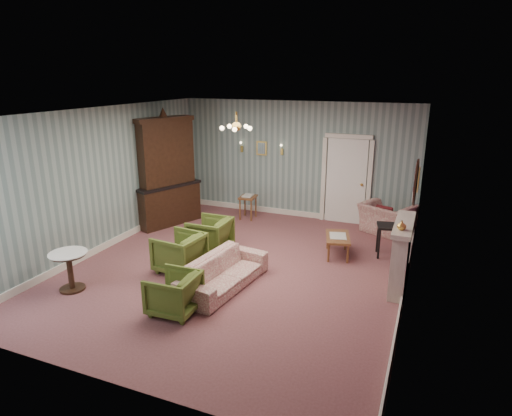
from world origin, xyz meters
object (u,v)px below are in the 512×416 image
at_px(dresser, 166,169).
at_px(fireplace, 401,255).
at_px(olive_chair_a, 174,291).
at_px(side_table_black, 387,241).
at_px(olive_chair_b, 179,251).
at_px(olive_chair_c, 210,233).
at_px(wingback_chair, 387,213).
at_px(sofa_chintz, 223,267).
at_px(pedestal_table, 70,271).
at_px(coffee_table, 337,246).

distance_m(dresser, fireplace, 5.72).
bearing_deg(olive_chair_a, side_table_black, 139.77).
height_order(olive_chair_b, fireplace, fireplace).
xyz_separation_m(olive_chair_c, wingback_chair, (3.23, 2.52, 0.07)).
relative_size(dresser, fireplace, 1.95).
distance_m(olive_chair_c, sofa_chintz, 1.62).
distance_m(olive_chair_c, pedestal_table, 2.76).
bearing_deg(side_table_black, olive_chair_b, -148.21).
xyz_separation_m(olive_chair_a, fireplace, (3.10, 2.22, 0.22)).
height_order(fireplace, pedestal_table, fireplace).
bearing_deg(pedestal_table, fireplace, 23.71).
relative_size(sofa_chintz, wingback_chair, 1.77).
bearing_deg(pedestal_table, dresser, 96.28).
bearing_deg(wingback_chair, olive_chair_a, 88.04).
height_order(olive_chair_a, pedestal_table, olive_chair_a).
distance_m(wingback_chair, dresser, 5.25).
xyz_separation_m(sofa_chintz, dresser, (-2.73, 2.50, 1.00)).
height_order(olive_chair_c, sofa_chintz, olive_chair_c).
height_order(wingback_chair, coffee_table, wingback_chair).
xyz_separation_m(dresser, coffee_table, (4.24, -0.42, -1.16)).
relative_size(olive_chair_a, side_table_black, 1.08).
xyz_separation_m(wingback_chair, pedestal_table, (-4.61, -4.91, -0.12)).
xyz_separation_m(sofa_chintz, side_table_black, (2.44, 2.42, -0.04)).
bearing_deg(olive_chair_b, olive_chair_c, -178.44).
bearing_deg(side_table_black, olive_chair_a, -128.50).
bearing_deg(sofa_chintz, dresser, 54.75).
distance_m(olive_chair_b, fireplace, 3.92).
bearing_deg(fireplace, sofa_chintz, -157.15).
height_order(olive_chair_a, coffee_table, olive_chair_a).
bearing_deg(coffee_table, dresser, 174.38).
bearing_deg(olive_chair_c, olive_chair_b, -4.47).
bearing_deg(sofa_chintz, olive_chair_c, 43.43).
xyz_separation_m(wingback_chair, coffee_table, (-0.76, -1.75, -0.25)).
xyz_separation_m(olive_chair_a, dresser, (-2.41, 3.55, 1.01)).
relative_size(olive_chair_c, coffee_table, 0.96).
relative_size(wingback_chair, dresser, 0.39).
bearing_deg(sofa_chintz, pedestal_table, 122.00).
xyz_separation_m(fireplace, side_table_black, (-0.34, 1.25, -0.25)).
height_order(fireplace, coffee_table, fireplace).
distance_m(olive_chair_a, olive_chair_b, 1.50).
bearing_deg(fireplace, wingback_chair, 100.80).
relative_size(wingback_chair, side_table_black, 1.61).
height_order(olive_chair_c, dresser, dresser).
bearing_deg(pedestal_table, coffee_table, 39.39).
xyz_separation_m(sofa_chintz, pedestal_table, (-2.34, -1.08, -0.03)).
distance_m(olive_chair_b, dresser, 2.97).
relative_size(olive_chair_a, olive_chair_b, 0.89).
height_order(coffee_table, side_table_black, side_table_black).
bearing_deg(olive_chair_b, olive_chair_a, 34.13).
relative_size(olive_chair_a, pedestal_table, 1.04).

